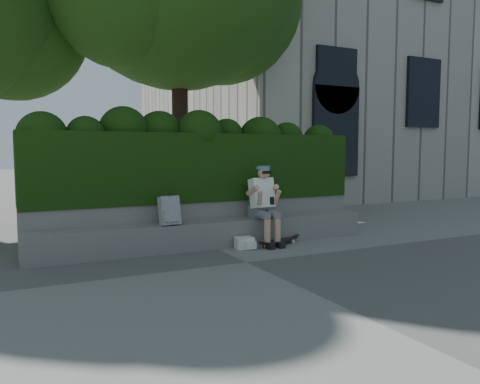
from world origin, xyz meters
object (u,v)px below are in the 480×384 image
person (264,202)px  backpack_plaid (169,211)px  skateboard (279,241)px  backpack_ground (244,243)px

person → backpack_plaid: size_ratio=2.97×
person → backpack_plaid: 1.70m
person → skateboard: 0.74m
skateboard → person: bearing=115.2°
skateboard → backpack_ground: backpack_ground is taller
person → backpack_plaid: bearing=177.2°
person → backpack_plaid: person is taller
person → skateboard: bearing=-41.2°
person → backpack_plaid: (-1.69, 0.08, -0.07)m
skateboard → backpack_ground: size_ratio=2.87×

